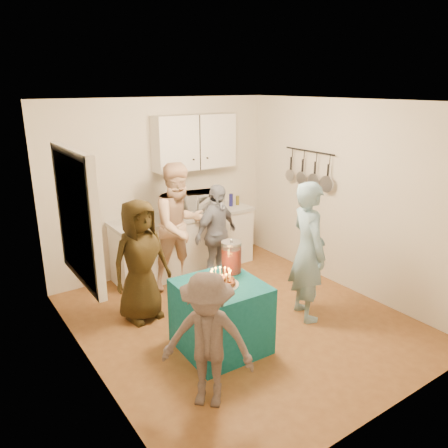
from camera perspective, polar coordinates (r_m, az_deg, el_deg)
floor at (r=5.51m, az=2.11°, el=-12.39°), size 4.00×4.00×0.00m
ceiling at (r=4.77m, az=2.48°, el=15.72°), size 4.00×4.00×0.00m
back_wall at (r=6.64m, az=-8.12°, el=4.82°), size 3.60×3.60×0.00m
left_wall at (r=4.22m, az=-17.76°, el=-3.49°), size 4.00×4.00×0.00m
right_wall at (r=6.20m, az=15.77°, el=3.39°), size 4.00×4.00×0.00m
window_night at (r=4.43m, az=-18.86°, el=0.80°), size 0.04×1.00×1.20m
counter at (r=6.73m, az=-5.12°, el=-2.65°), size 2.20×0.58×0.86m
countertop at (r=6.58m, az=-5.23°, el=1.06°), size 2.24×0.62×0.05m
upper_cabinet at (r=6.64m, az=-3.85°, el=10.65°), size 1.30×0.30×0.80m
pot_rack at (r=6.54m, az=10.84°, el=7.16°), size 0.12×1.00×0.60m
microwave at (r=6.68m, az=-2.95°, el=2.95°), size 0.61×0.48×0.30m
party_table at (r=4.82m, az=-0.43°, el=-11.95°), size 0.88×0.88×0.76m
donut_cake at (r=4.59m, az=-0.41°, el=-6.95°), size 0.38×0.38×0.18m
punch_jar at (r=4.87m, az=0.98°, el=-4.43°), size 0.22×0.22×0.34m
man_birthday at (r=5.34m, az=10.92°, el=-3.54°), size 0.58×0.72×1.72m
woman_back_left at (r=5.34m, az=-10.89°, el=-4.73°), size 0.79×0.57×1.51m
woman_back_center at (r=6.11m, az=-5.76°, el=-0.25°), size 0.93×0.76×1.78m
woman_back_right at (r=6.23m, az=-1.01°, el=-1.36°), size 0.92×0.60×1.45m
child_near_left at (r=3.94m, az=-2.16°, el=-15.02°), size 0.92×0.92×1.28m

